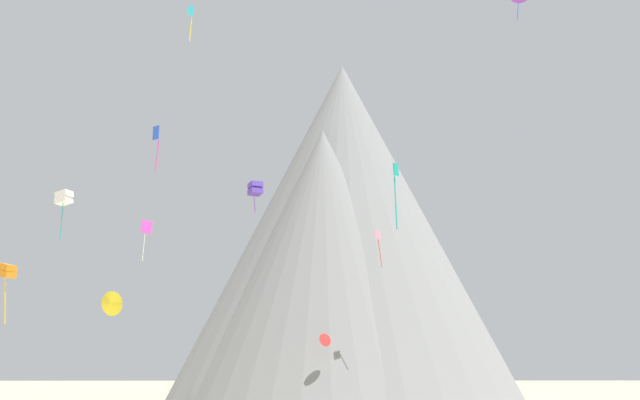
% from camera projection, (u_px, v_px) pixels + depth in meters
% --- Properties ---
extents(rock_massif, '(60.79, 60.79, 45.85)m').
position_uv_depth(rock_massif, '(338.00, 234.00, 103.16)').
color(rock_massif, slate).
rests_on(rock_massif, ground_plane).
extents(kite_rainbow_mid, '(0.74, 0.60, 3.93)m').
position_uv_depth(kite_rainbow_mid, '(378.00, 242.00, 81.64)').
color(kite_rainbow_mid, '#E5668C').
extents(kite_magenta_mid, '(0.97, 0.90, 4.00)m').
position_uv_depth(kite_magenta_mid, '(146.00, 230.00, 74.29)').
color(kite_magenta_mid, '#D1339E').
extents(kite_white_mid, '(1.74, 1.68, 4.91)m').
position_uv_depth(kite_white_mid, '(64.00, 198.00, 76.50)').
color(kite_white_mid, white).
extents(kite_teal_mid, '(0.42, 0.53, 4.21)m').
position_uv_depth(kite_teal_mid, '(396.00, 185.00, 47.69)').
color(kite_teal_mid, teal).
extents(kite_orange_low, '(1.40, 1.36, 4.45)m').
position_uv_depth(kite_orange_low, '(7.00, 271.00, 56.75)').
color(kite_orange_low, orange).
extents(kite_cyan_high, '(0.65, 0.31, 3.58)m').
position_uv_depth(kite_cyan_high, '(191.00, 17.00, 72.45)').
color(kite_cyan_high, '#33BCDB').
extents(kite_red_low, '(1.53, 1.29, 1.43)m').
position_uv_depth(kite_red_low, '(324.00, 340.00, 79.81)').
color(kite_red_low, red).
extents(kite_indigo_mid, '(1.87, 1.89, 3.63)m').
position_uv_depth(kite_indigo_mid, '(255.00, 189.00, 87.60)').
color(kite_indigo_mid, '#5138B2').
extents(kite_blue_mid, '(0.56, 0.45, 3.69)m').
position_uv_depth(kite_blue_mid, '(156.00, 140.00, 59.37)').
color(kite_blue_mid, blue).
extents(kite_yellow_low, '(2.18, 1.33, 2.11)m').
position_uv_depth(kite_yellow_low, '(111.00, 304.00, 65.94)').
color(kite_yellow_low, yellow).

